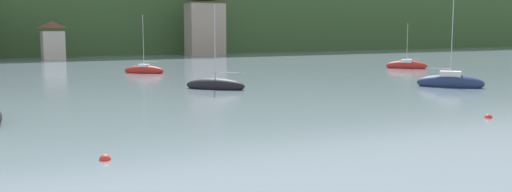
{
  "coord_description": "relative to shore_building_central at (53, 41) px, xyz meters",
  "views": [
    {
      "loc": [
        -13.31,
        27.32,
        4.34
      ],
      "look_at": [
        0.0,
        51.51,
        1.04
      ],
      "focal_mm": 38.79,
      "sensor_mm": 36.0,
      "label": 1
    }
  ],
  "objects": [
    {
      "name": "mooring_buoy_mid",
      "position": [
        -9.0,
        -68.71,
        -2.76
      ],
      "size": [
        0.4,
        0.4,
        0.4
      ],
      "primitive_type": "sphere",
      "color": "red",
      "rests_on": "ground_plane"
    },
    {
      "name": "sailboat_far_5",
      "position": [
        3.61,
        -50.07,
        -2.5
      ],
      "size": [
        4.01,
        4.25,
        6.51
      ],
      "rotation": [
        0.0,
        0.0,
        2.31
      ],
      "color": "black",
      "rests_on": "ground_plane"
    },
    {
      "name": "shore_building_central",
      "position": [
        0.0,
        0.0,
        0.0
      ],
      "size": [
        3.25,
        3.22,
        5.7
      ],
      "color": "beige",
      "rests_on": "ground_plane"
    },
    {
      "name": "sailboat_far_0",
      "position": [
        3.63,
        -32.79,
        -2.49
      ],
      "size": [
        3.89,
        3.79,
        6.15
      ],
      "rotation": [
        0.0,
        0.0,
        2.38
      ],
      "color": "red",
      "rests_on": "ground_plane"
    },
    {
      "name": "sailboat_far_7",
      "position": [
        31.85,
        -40.46,
        -2.45
      ],
      "size": [
        3.93,
        4.26,
        5.44
      ],
      "rotation": [
        0.0,
        0.0,
        2.29
      ],
      "color": "red",
      "rests_on": "ground_plane"
    },
    {
      "name": "sailboat_mid_8",
      "position": [
        19.95,
        -57.43,
        -2.41
      ],
      "size": [
        4.23,
        4.8,
        7.1
      ],
      "rotation": [
        0.0,
        0.0,
        5.38
      ],
      "color": "navy",
      "rests_on": "ground_plane"
    },
    {
      "name": "shore_building_eastcentral",
      "position": [
        24.8,
        0.19,
        2.37
      ],
      "size": [
        6.64,
        3.62,
        10.54
      ],
      "color": "gray",
      "rests_on": "ground_plane"
    },
    {
      "name": "mooring_buoy_near",
      "position": [
        9.89,
        -68.88,
        -2.76
      ],
      "size": [
        0.38,
        0.38,
        0.38
      ],
      "primitive_type": "sphere",
      "color": "red",
      "rests_on": "ground_plane"
    }
  ]
}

